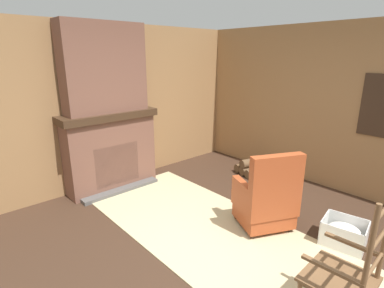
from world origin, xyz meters
TOP-DOWN VIEW (x-y plane):
  - ground_plane at (0.00, 0.00)m, footprint 14.00×14.00m
  - wood_panel_wall_left at (-2.69, 0.00)m, footprint 0.06×5.92m
  - wood_panel_wall_back at (0.02, 2.69)m, footprint 5.92×0.09m
  - fireplace_hearth at (-2.45, 0.00)m, footprint 0.61×1.54m
  - chimney_breast at (-2.46, 0.00)m, footprint 0.35×1.26m
  - area_rug at (-0.46, 0.27)m, footprint 3.77×1.61m
  - armchair at (-0.04, 0.84)m, footprint 0.81×0.84m
  - rocking_chair at (1.21, 0.07)m, footprint 0.82×0.53m
  - firewood_stack at (-1.27, 2.16)m, footprint 0.57×0.53m
  - laundry_basket at (0.78, 1.22)m, footprint 0.52×0.47m
  - oil_lamp_vase at (-2.50, -0.21)m, footprint 0.12×0.12m
  - storage_case at (-2.50, 0.08)m, footprint 0.15×0.25m

SIDE VIEW (x-z plane):
  - ground_plane at x=0.00m, z-range 0.00..0.00m
  - area_rug at x=-0.46m, z-range 0.00..0.01m
  - firewood_stack at x=-1.27m, z-range -0.03..0.26m
  - laundry_basket at x=0.78m, z-range 0.00..0.30m
  - armchair at x=-0.04m, z-range -0.14..0.89m
  - rocking_chair at x=1.21m, z-range -0.20..1.05m
  - fireplace_hearth at x=-2.45m, z-range 0.00..1.26m
  - wood_panel_wall_left at x=-2.69m, z-range 0.00..2.61m
  - wood_panel_wall_back at x=0.02m, z-range 0.00..2.61m
  - storage_case at x=-2.50m, z-range 1.26..1.42m
  - oil_lamp_vase at x=-2.50m, z-range 1.23..1.46m
  - chimney_breast at x=-2.46m, z-range 1.26..2.59m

